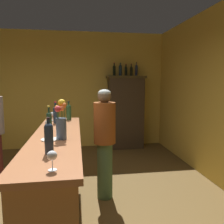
# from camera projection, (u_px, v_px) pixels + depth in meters

# --- Properties ---
(wall_back) EXTENTS (5.65, 0.12, 2.88)m
(wall_back) POSITION_uv_depth(u_px,v_px,m) (54.00, 91.00, 5.71)
(wall_back) COLOR gold
(wall_back) RESTS_ON ground
(bar_counter) EXTENTS (0.55, 2.54, 1.05)m
(bar_counter) POSITION_uv_depth(u_px,v_px,m) (58.00, 178.00, 2.72)
(bar_counter) COLOR #A06635
(bar_counter) RESTS_ON ground
(display_cabinet) EXTENTS (0.94, 0.45, 1.81)m
(display_cabinet) POSITION_uv_depth(u_px,v_px,m) (126.00, 111.00, 5.73)
(display_cabinet) COLOR #392C1F
(display_cabinet) RESTS_ON ground
(wine_bottle_chardonnay) EXTENTS (0.07, 0.07, 0.31)m
(wine_bottle_chardonnay) POSITION_uv_depth(u_px,v_px,m) (49.00, 137.00, 1.94)
(wine_bottle_chardonnay) COLOR #1D2939
(wine_bottle_chardonnay) RESTS_ON bar_counter
(wine_bottle_syrah) EXTENTS (0.08, 0.08, 0.30)m
(wine_bottle_syrah) POSITION_uv_depth(u_px,v_px,m) (69.00, 111.00, 3.70)
(wine_bottle_syrah) COLOR #264C2A
(wine_bottle_syrah) RESTS_ON bar_counter
(wine_bottle_riesling) EXTENTS (0.06, 0.06, 0.34)m
(wine_bottle_riesling) POSITION_uv_depth(u_px,v_px,m) (49.00, 122.00, 2.66)
(wine_bottle_riesling) COLOR #1E3823
(wine_bottle_riesling) RESTS_ON bar_counter
(wine_bottle_pinot) EXTENTS (0.07, 0.07, 0.32)m
(wine_bottle_pinot) POSITION_uv_depth(u_px,v_px,m) (56.00, 114.00, 3.39)
(wine_bottle_pinot) COLOR #1D2D3F
(wine_bottle_pinot) RESTS_ON bar_counter
(wine_glass_front) EXTENTS (0.07, 0.07, 0.14)m
(wine_glass_front) POSITION_uv_depth(u_px,v_px,m) (48.00, 124.00, 2.82)
(wine_glass_front) COLOR white
(wine_glass_front) RESTS_ON bar_counter
(wine_glass_mid) EXTENTS (0.07, 0.07, 0.14)m
(wine_glass_mid) POSITION_uv_depth(u_px,v_px,m) (52.00, 115.00, 3.61)
(wine_glass_mid) COLOR white
(wine_glass_mid) RESTS_ON bar_counter
(wine_glass_rear) EXTENTS (0.08, 0.08, 0.15)m
(wine_glass_rear) POSITION_uv_depth(u_px,v_px,m) (61.00, 122.00, 2.90)
(wine_glass_rear) COLOR white
(wine_glass_rear) RESTS_ON bar_counter
(wine_glass_spare) EXTENTS (0.07, 0.07, 0.14)m
(wine_glass_spare) POSITION_uv_depth(u_px,v_px,m) (52.00, 156.00, 1.58)
(wine_glass_spare) COLOR white
(wine_glass_spare) RESTS_ON bar_counter
(flower_arrangement) EXTENTS (0.12, 0.14, 0.43)m
(flower_arrangement) POSITION_uv_depth(u_px,v_px,m) (61.00, 121.00, 2.43)
(flower_arrangement) COLOR #41536A
(flower_arrangement) RESTS_ON bar_counter
(cheese_plate) EXTENTS (0.19, 0.19, 0.01)m
(cheese_plate) POSITION_uv_depth(u_px,v_px,m) (50.00, 139.00, 2.41)
(cheese_plate) COLOR white
(cheese_plate) RESTS_ON bar_counter
(display_bottle_left) EXTENTS (0.07, 0.07, 0.32)m
(display_bottle_left) POSITION_uv_depth(u_px,v_px,m) (114.00, 70.00, 5.56)
(display_bottle_left) COLOR black
(display_bottle_left) RESTS_ON display_cabinet
(display_bottle_midleft) EXTENTS (0.08, 0.08, 0.33)m
(display_bottle_midleft) POSITION_uv_depth(u_px,v_px,m) (120.00, 70.00, 5.58)
(display_bottle_midleft) COLOR #192A38
(display_bottle_midleft) RESTS_ON display_cabinet
(display_bottle_center) EXTENTS (0.06, 0.06, 0.29)m
(display_bottle_center) POSITION_uv_depth(u_px,v_px,m) (126.00, 70.00, 5.60)
(display_bottle_center) COLOR black
(display_bottle_center) RESTS_ON display_cabinet
(display_bottle_midright) EXTENTS (0.07, 0.07, 0.30)m
(display_bottle_midright) POSITION_uv_depth(u_px,v_px,m) (131.00, 71.00, 5.62)
(display_bottle_midright) COLOR black
(display_bottle_midright) RESTS_ON display_cabinet
(display_bottle_right) EXTENTS (0.06, 0.06, 0.33)m
(display_bottle_right) POSITION_uv_depth(u_px,v_px,m) (136.00, 70.00, 5.64)
(display_bottle_right) COLOR #18213F
(display_bottle_right) RESTS_ON display_cabinet
(bartender) EXTENTS (0.30, 0.30, 1.56)m
(bartender) POSITION_uv_depth(u_px,v_px,m) (105.00, 139.00, 3.21)
(bartender) COLOR #426444
(bartender) RESTS_ON ground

